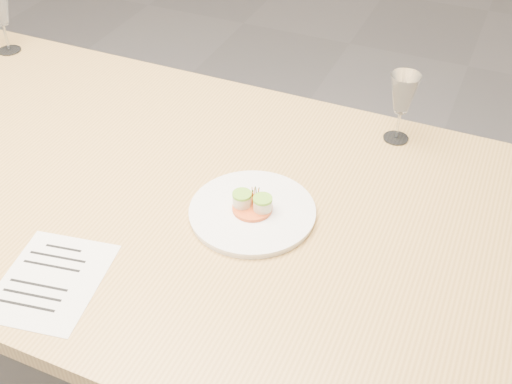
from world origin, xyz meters
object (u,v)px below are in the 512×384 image
at_px(dining_table, 96,187).
at_px(recipe_sheet, 51,280).
at_px(wine_glass_2, 403,95).
at_px(dinner_plate, 252,211).

distance_m(dining_table, recipe_sheet, 0.38).
bearing_deg(recipe_sheet, dining_table, 102.96).
height_order(recipe_sheet, wine_glass_2, wine_glass_2).
height_order(dining_table, recipe_sheet, recipe_sheet).
relative_size(recipe_sheet, wine_glass_2, 1.50).
relative_size(dinner_plate, recipe_sheet, 1.01).
relative_size(dinner_plate, wine_glass_2, 1.52).
xyz_separation_m(dining_table, dinner_plate, (0.43, -0.01, 0.08)).
height_order(dining_table, dinner_plate, dinner_plate).
height_order(dining_table, wine_glass_2, wine_glass_2).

